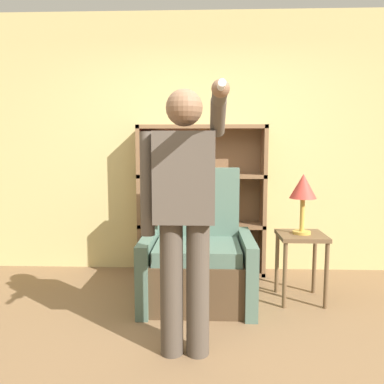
{
  "coord_description": "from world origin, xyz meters",
  "views": [
    {
      "loc": [
        0.05,
        -2.12,
        1.35
      ],
      "look_at": [
        -0.05,
        0.64,
        1.03
      ],
      "focal_mm": 35.0,
      "sensor_mm": 36.0,
      "label": 1
    }
  ],
  "objects": [
    {
      "name": "person_standing",
      "position": [
        -0.08,
        0.21,
        0.98
      ],
      "size": [
        0.53,
        0.78,
        1.72
      ],
      "color": "#473D33",
      "rests_on": "ground_plane"
    },
    {
      "name": "bookcase",
      "position": [
        -0.11,
        1.87,
        0.78
      ],
      "size": [
        1.35,
        0.28,
        1.59
      ],
      "color": "brown",
      "rests_on": "ground_plane"
    },
    {
      "name": "armchair",
      "position": [
        -0.01,
        1.13,
        0.37
      ],
      "size": [
        0.96,
        0.81,
        1.17
      ],
      "color": "#4C3823",
      "rests_on": "ground_plane"
    },
    {
      "name": "side_table",
      "position": [
        0.9,
        1.14,
        0.49
      ],
      "size": [
        0.4,
        0.4,
        0.61
      ],
      "color": "brown",
      "rests_on": "ground_plane"
    },
    {
      "name": "ground_plane",
      "position": [
        0.0,
        0.0,
        0.0
      ],
      "size": [
        14.0,
        14.0,
        0.0
      ],
      "primitive_type": "plane",
      "color": "brown"
    },
    {
      "name": "table_lamp",
      "position": [
        0.9,
        1.14,
        1.0
      ],
      "size": [
        0.23,
        0.23,
        0.53
      ],
      "color": "gold",
      "rests_on": "side_table"
    },
    {
      "name": "wall_back",
      "position": [
        0.0,
        2.03,
        1.4
      ],
      "size": [
        8.0,
        0.06,
        2.8
      ],
      "color": "tan",
      "rests_on": "ground_plane"
    }
  ]
}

